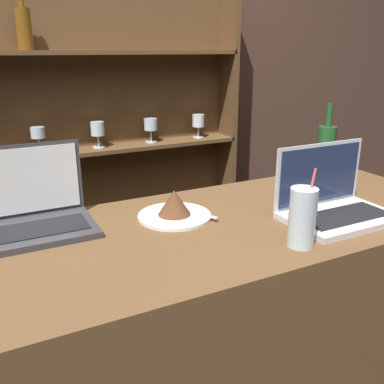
{
  "coord_description": "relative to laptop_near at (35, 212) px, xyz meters",
  "views": [
    {
      "loc": [
        -0.58,
        -0.69,
        1.51
      ],
      "look_at": [
        -0.05,
        0.36,
        1.12
      ],
      "focal_mm": 40.0,
      "sensor_mm": 36.0,
      "label": 1
    }
  ],
  "objects": [
    {
      "name": "water_glass",
      "position": [
        0.6,
        -0.43,
        0.03
      ],
      "size": [
        0.07,
        0.07,
        0.21
      ],
      "color": "silver",
      "rests_on": "bar_counter"
    },
    {
      "name": "back_shelf",
      "position": [
        0.41,
        0.93,
        -0.09
      ],
      "size": [
        1.54,
        0.18,
        1.87
      ],
      "color": "brown",
      "rests_on": "ground_plane"
    },
    {
      "name": "bar_counter",
      "position": [
        0.46,
        -0.21,
        -0.56
      ],
      "size": [
        1.72,
        0.65,
        1.02
      ],
      "color": "brown",
      "rests_on": "ground_plane"
    },
    {
      "name": "back_wall",
      "position": [
        0.46,
        1.0,
        0.28
      ],
      "size": [
        7.0,
        0.06,
        2.7
      ],
      "color": "#4C3328",
      "rests_on": "ground_plane"
    },
    {
      "name": "laptop_far",
      "position": [
        0.83,
        -0.32,
        -0.0
      ],
      "size": [
        0.34,
        0.22,
        0.22
      ],
      "color": "silver",
      "rests_on": "bar_counter"
    },
    {
      "name": "laptop_near",
      "position": [
        0.0,
        0.0,
        0.0
      ],
      "size": [
        0.31,
        0.23,
        0.23
      ],
      "color": "#333338",
      "rests_on": "bar_counter"
    },
    {
      "name": "cake_plate",
      "position": [
        0.39,
        -0.1,
        -0.02
      ],
      "size": [
        0.23,
        0.23,
        0.09
      ],
      "color": "silver",
      "rests_on": "bar_counter"
    },
    {
      "name": "wine_bottle_green",
      "position": [
        1.06,
        -0.03,
        0.06
      ],
      "size": [
        0.07,
        0.07,
        0.3
      ],
      "color": "#1E4C23",
      "rests_on": "bar_counter"
    }
  ]
}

